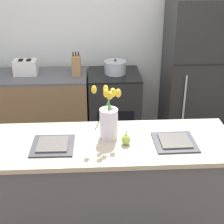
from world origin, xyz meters
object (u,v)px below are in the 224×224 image
Objects in this scene: flower_vase at (109,119)px; pear_figurine at (126,139)px; plate_setting_left at (53,145)px; plate_setting_right at (175,142)px; refrigerator at (194,74)px; cooking_pot at (115,67)px; knife_block at (76,65)px; stove_range at (114,108)px; toaster at (26,67)px.

flower_vase is 3.88× the size of pear_figurine.
pear_figurine is at bearing -44.10° from flower_vase.
plate_setting_left is 1.00× the size of plate_setting_right.
refrigerator is 0.94m from cooking_pot.
knife_block is (-0.42, 1.63, 0.04)m from pear_figurine.
flower_vase is 0.20m from pear_figurine.
stove_range is at bearing 101.72° from plate_setting_right.
toaster is 0.58m from knife_block.
pear_figurine is 0.36m from plate_setting_right.
refrigerator is 1.76m from plate_setting_right.
toaster is at bearing 119.51° from flower_vase.
flower_vase reaches higher than pear_figurine.
toaster reaches higher than plate_setting_right.
pear_figurine is 1.65m from cooking_pot.
toaster is at bearing 175.72° from knife_block.
plate_setting_left is at bearing -108.56° from cooking_pot.
stove_range is at bearing -179.96° from refrigerator.
plate_setting_right is at bearing -110.25° from refrigerator.
plate_setting_left reaches higher than stove_range.
refrigerator reaches higher than plate_setting_left.
stove_range is 0.52m from cooking_pot.
flower_vase reaches higher than cooking_pot.
flower_vase is at bearing -125.25° from refrigerator.
cooking_pot is (-0.94, 0.00, 0.09)m from refrigerator.
cooking_pot is at bearing 101.30° from plate_setting_right.
plate_setting_right is 2.15m from toaster.
stove_range is at bearing 85.02° from flower_vase.
flower_vase is (-0.13, -1.53, 0.62)m from stove_range.
flower_vase is at bearing 15.75° from plate_setting_left.
knife_block is (-1.38, -0.02, 0.13)m from refrigerator.
plate_setting_left is at bearing 180.00° from plate_setting_right.
pear_figurine is at bearing -75.63° from knife_block.
cooking_pot is at bearing 9.90° from stove_range.
flower_vase is at bearing -95.43° from cooking_pot.
flower_vase is 1.79m from toaster.
cooking_pot is 0.95× the size of knife_block.
toaster is (-1.97, 0.02, 0.11)m from refrigerator.
plate_setting_left is (-0.54, -1.65, 0.48)m from stove_range.
pear_figurine is at bearing -90.96° from cooking_pot.
toaster is 1.04× the size of knife_block.
knife_block reaches higher than plate_setting_right.
flower_vase is 1.54m from cooking_pot.
plate_setting_left is at bearing -108.20° from stove_range.
cooking_pot reaches higher than pear_figurine.
toaster is at bearing 178.56° from stove_range.
stove_range is 2.10× the size of flower_vase.
plate_setting_right is (0.48, -0.12, -0.14)m from flower_vase.
refrigerator is 4.12× the size of flower_vase.
plate_setting_left is 1.74m from cooking_pot.
plate_setting_right is (-0.61, -1.65, 0.05)m from refrigerator.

